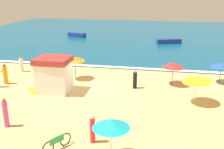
# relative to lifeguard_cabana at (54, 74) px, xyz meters

# --- Properties ---
(ground_plane) EXTENTS (60.00, 60.00, 0.00)m
(ground_plane) POSITION_rel_lifeguard_cabana_xyz_m (2.61, 1.20, -1.45)
(ground_plane) COLOR #D8B775
(ocean_water) EXTENTS (60.00, 44.00, 0.10)m
(ocean_water) POSITION_rel_lifeguard_cabana_xyz_m (2.61, 29.20, -1.40)
(ocean_water) COLOR #0F567A
(ocean_water) RESTS_ON ground_plane
(wave_breaker_foam) EXTENTS (57.00, 0.70, 0.01)m
(wave_breaker_foam) POSITION_rel_lifeguard_cabana_xyz_m (2.61, 7.50, -1.34)
(wave_breaker_foam) COLOR white
(wave_breaker_foam) RESTS_ON ocean_water
(lifeguard_cabana) EXTENTS (2.66, 2.35, 2.84)m
(lifeguard_cabana) POSITION_rel_lifeguard_cabana_xyz_m (0.00, 0.00, 0.00)
(lifeguard_cabana) COLOR white
(lifeguard_cabana) RESTS_ON ground_plane
(beach_umbrella_3) EXTENTS (2.39, 2.41, 2.06)m
(beach_umbrella_3) POSITION_rel_lifeguard_cabana_xyz_m (9.40, 3.46, 0.31)
(beach_umbrella_3) COLOR #4C3823
(beach_umbrella_3) RESTS_ON ground_plane
(beach_umbrella_5) EXTENTS (2.28, 2.26, 1.94)m
(beach_umbrella_5) POSITION_rel_lifeguard_cabana_xyz_m (13.55, 4.66, 0.23)
(beach_umbrella_5) COLOR #4C3823
(beach_umbrella_5) RESTS_ON ground_plane
(beach_umbrella_7) EXTENTS (2.77, 2.76, 2.09)m
(beach_umbrella_7) POSITION_rel_lifeguard_cabana_xyz_m (10.95, -0.30, 0.38)
(beach_umbrella_7) COLOR silver
(beach_umbrella_7) RESTS_ON ground_plane
(beach_umbrella_8) EXTENTS (2.54, 2.54, 2.19)m
(beach_umbrella_8) POSITION_rel_lifeguard_cabana_xyz_m (6.25, -8.10, 0.51)
(beach_umbrella_8) COLOR silver
(beach_umbrella_8) RESTS_ON ground_plane
(beach_umbrella_9) EXTENTS (2.31, 2.33, 2.15)m
(beach_umbrella_9) POSITION_rel_lifeguard_cabana_xyz_m (0.67, 3.29, 0.46)
(beach_umbrella_9) COLOR #4C3823
(beach_umbrella_9) RESTS_ON ground_plane
(parked_bicycle) EXTENTS (0.99, 1.59, 0.76)m
(parked_bicycle) POSITION_rel_lifeguard_cabana_xyz_m (3.33, -7.77, -1.07)
(parked_bicycle) COLOR black
(parked_bicycle) RESTS_ON ground_plane
(beachgoer_0) EXTENTS (0.54, 0.54, 1.81)m
(beachgoer_0) POSITION_rel_lifeguard_cabana_xyz_m (-4.92, 0.88, -0.61)
(beachgoer_0) COLOR orange
(beachgoer_0) RESTS_ON ground_plane
(beachgoer_2) EXTENTS (0.45, 0.45, 1.60)m
(beachgoer_2) POSITION_rel_lifeguard_cabana_xyz_m (6.32, 1.92, -0.70)
(beachgoer_2) COLOR black
(beachgoer_2) RESTS_ON ground_plane
(beachgoer_3) EXTENTS (0.50, 0.50, 1.57)m
(beachgoer_3) POSITION_rel_lifeguard_cabana_xyz_m (-1.29, 4.87, -0.72)
(beachgoer_3) COLOR black
(beachgoer_3) RESTS_ON ground_plane
(beachgoer_4) EXTENTS (0.32, 0.32, 1.86)m
(beachgoer_4) POSITION_rel_lifeguard_cabana_xyz_m (-0.59, -6.08, -0.56)
(beachgoer_4) COLOR #D84CA5
(beachgoer_4) RESTS_ON ground_plane
(beachgoer_5) EXTENTS (0.39, 0.39, 1.65)m
(beachgoer_5) POSITION_rel_lifeguard_cabana_xyz_m (4.97, -6.78, -0.63)
(beachgoer_5) COLOR red
(beachgoer_5) RESTS_ON ground_plane
(beachgoer_7) EXTENTS (0.49, 0.49, 1.64)m
(beachgoer_7) POSITION_rel_lifeguard_cabana_xyz_m (-5.38, 4.47, -0.68)
(beachgoer_7) COLOR white
(beachgoer_7) RESTS_ON ground_plane
(beachgoer_8) EXTENTS (0.53, 0.53, 0.97)m
(beachgoer_8) POSITION_rel_lifeguard_cabana_xyz_m (-2.83, 5.85, -1.03)
(beachgoer_8) COLOR red
(beachgoer_8) RESTS_ON ground_plane
(beach_towel_3) EXTENTS (1.92, 1.92, 0.01)m
(beach_towel_3) POSITION_rel_lifeguard_cabana_xyz_m (-1.62, -0.26, -1.44)
(beach_towel_3) COLOR orange
(beach_towel_3) RESTS_ON ground_plane
(small_boat_0) EXTENTS (3.26, 1.88, 0.69)m
(small_boat_0) POSITION_rel_lifeguard_cabana_xyz_m (-6.15, 24.53, -1.00)
(small_boat_0) COLOR navy
(small_boat_0) RESTS_ON ocean_water
(small_boat_1) EXTENTS (3.74, 2.10, 0.68)m
(small_boat_1) POSITION_rel_lifeguard_cabana_xyz_m (9.33, 21.54, -1.01)
(small_boat_1) COLOR navy
(small_boat_1) RESTS_ON ocean_water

